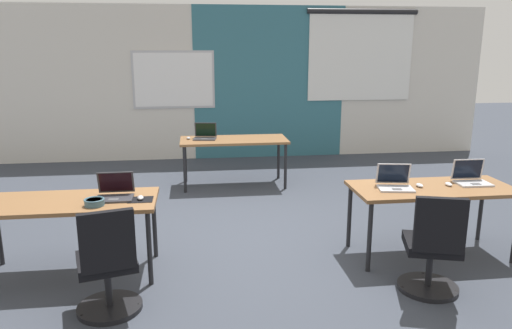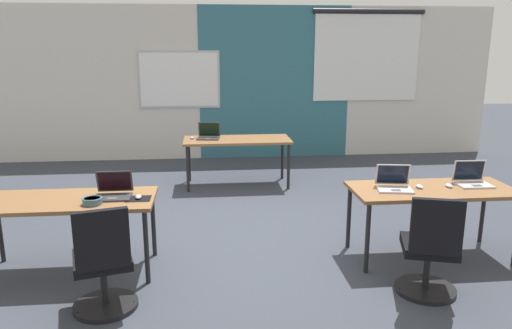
% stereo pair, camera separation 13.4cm
% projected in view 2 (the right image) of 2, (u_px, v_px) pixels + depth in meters
% --- Properties ---
extents(ground_plane, '(24.00, 24.00, 0.00)m').
position_uv_depth(ground_plane, '(251.00, 240.00, 5.36)').
color(ground_plane, '#383D47').
extents(back_wall_assembly, '(10.00, 0.27, 2.80)m').
position_uv_depth(back_wall_assembly, '(232.00, 83.00, 9.09)').
color(back_wall_assembly, silver).
rests_on(back_wall_assembly, ground).
extents(desk_near_left, '(1.60, 0.70, 0.72)m').
position_uv_depth(desk_near_left, '(66.00, 205.00, 4.45)').
color(desk_near_left, brown).
rests_on(desk_near_left, ground).
extents(desk_near_right, '(1.60, 0.70, 0.72)m').
position_uv_depth(desk_near_right, '(432.00, 194.00, 4.80)').
color(desk_near_right, brown).
rests_on(desk_near_right, ground).
extents(desk_far_center, '(1.60, 0.70, 0.72)m').
position_uv_depth(desk_far_center, '(237.00, 143.00, 7.33)').
color(desk_far_center, brown).
rests_on(desk_far_center, ground).
extents(laptop_near_right_end, '(0.34, 0.28, 0.24)m').
position_uv_depth(laptop_near_right_end, '(472.00, 180.00, 4.89)').
color(laptop_near_right_end, '#B7B7BC').
rests_on(laptop_near_right_end, desk_near_right).
extents(mouse_near_right_end, '(0.06, 0.10, 0.03)m').
position_uv_depth(mouse_near_right_end, '(449.00, 186.00, 4.81)').
color(mouse_near_right_end, silver).
rests_on(mouse_near_right_end, desk_near_right).
extents(laptop_far_left, '(0.37, 0.31, 0.24)m').
position_uv_depth(laptop_far_left, '(209.00, 135.00, 7.33)').
color(laptop_far_left, '#333338').
rests_on(laptop_far_left, desk_far_center).
extents(mouse_far_left, '(0.06, 0.10, 0.03)m').
position_uv_depth(mouse_far_left, '(192.00, 138.00, 7.32)').
color(mouse_far_left, '#B2B2B7').
rests_on(mouse_far_left, desk_far_center).
extents(laptop_near_left_inner, '(0.33, 0.30, 0.23)m').
position_uv_depth(laptop_near_left_inner, '(113.00, 192.00, 4.50)').
color(laptop_near_left_inner, '#333338').
rests_on(laptop_near_left_inner, desk_near_left).
extents(mousepad_near_left_inner, '(0.22, 0.19, 0.00)m').
position_uv_depth(mousepad_near_left_inner, '(139.00, 199.00, 4.45)').
color(mousepad_near_left_inner, black).
rests_on(mousepad_near_left_inner, desk_near_left).
extents(mouse_near_left_inner, '(0.07, 0.11, 0.03)m').
position_uv_depth(mouse_near_left_inner, '(138.00, 197.00, 4.44)').
color(mouse_near_left_inner, '#B2B2B7').
rests_on(mouse_near_left_inner, mousepad_near_left_inner).
extents(chair_near_left_inner, '(0.54, 0.59, 0.92)m').
position_uv_depth(chair_near_left_inner, '(103.00, 269.00, 3.83)').
color(chair_near_left_inner, black).
rests_on(chair_near_left_inner, ground).
extents(laptop_near_right_inner, '(0.38, 0.34, 0.23)m').
position_uv_depth(laptop_near_right_inner, '(394.00, 184.00, 4.74)').
color(laptop_near_right_inner, '#B7B7BC').
rests_on(laptop_near_right_inner, desk_near_right).
extents(mouse_near_right_inner, '(0.06, 0.10, 0.03)m').
position_uv_depth(mouse_near_right_inner, '(419.00, 186.00, 4.78)').
color(mouse_near_right_inner, silver).
rests_on(mouse_near_right_inner, desk_near_right).
extents(chair_near_right_inner, '(0.55, 0.60, 0.92)m').
position_uv_depth(chair_near_right_inner, '(430.00, 254.00, 4.09)').
color(chair_near_right_inner, black).
rests_on(chair_near_right_inner, ground).
extents(snack_bowl, '(0.18, 0.18, 0.06)m').
position_uv_depth(snack_bowl, '(92.00, 200.00, 4.29)').
color(snack_bowl, '#3D6070').
rests_on(snack_bowl, desk_near_left).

